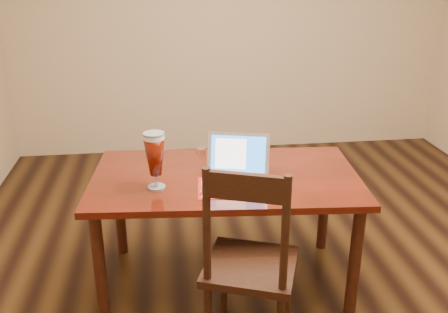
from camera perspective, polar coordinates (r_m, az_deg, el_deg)
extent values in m
plane|color=black|center=(3.33, 7.14, -14.02)|extent=(5.00, 5.00, 0.00)
cube|color=tan|center=(5.20, 0.96, 15.19)|extent=(4.50, 0.01, 2.70)
cube|color=#55140B|center=(2.97, 0.17, -2.48)|extent=(1.64, 1.01, 0.04)
cylinder|color=#34170D|center=(2.89, -14.00, -12.37)|extent=(0.07, 0.07, 0.70)
cylinder|color=#34170D|center=(2.95, 14.71, -11.60)|extent=(0.07, 0.07, 0.70)
cylinder|color=#34170D|center=(3.50, -11.86, -5.73)|extent=(0.07, 0.07, 0.70)
cylinder|color=#34170D|center=(3.56, 11.40, -5.25)|extent=(0.07, 0.07, 0.70)
cube|color=#AF1410|center=(2.80, 1.25, -3.54)|extent=(0.44, 0.33, 0.00)
cube|color=silver|center=(2.80, 1.25, -3.51)|extent=(0.39, 0.29, 0.00)
cube|color=silver|center=(2.80, 1.29, -3.33)|extent=(0.41, 0.33, 0.02)
cube|color=#B2B1B6|center=(2.84, 1.40, -2.75)|extent=(0.31, 0.18, 0.00)
cube|color=#BCBDC1|center=(2.73, 1.14, -3.78)|extent=(0.10, 0.09, 0.00)
cube|color=silver|center=(2.89, 1.64, 0.29)|extent=(0.37, 0.16, 0.24)
cube|color=blue|center=(2.89, 1.63, 0.27)|extent=(0.32, 0.13, 0.20)
cube|color=white|center=(2.89, 0.77, 0.31)|extent=(0.19, 0.09, 0.17)
cylinder|color=silver|center=(2.82, -7.71, -3.49)|extent=(0.10, 0.10, 0.01)
cylinder|color=silver|center=(2.80, -7.76, -2.71)|extent=(0.02, 0.02, 0.07)
cylinder|color=beige|center=(2.71, -8.03, 2.23)|extent=(0.12, 0.12, 0.02)
cylinder|color=silver|center=(2.70, -8.05, 2.57)|extent=(0.12, 0.12, 0.01)
cylinder|color=silver|center=(3.28, -2.62, 0.63)|extent=(0.06, 0.06, 0.04)
cylinder|color=silver|center=(3.23, -1.22, 0.34)|extent=(0.06, 0.06, 0.04)
cube|color=black|center=(2.62, 3.06, -12.44)|extent=(0.57, 0.56, 0.04)
cylinder|color=black|center=(2.93, -0.05, -14.09)|extent=(0.04, 0.04, 0.44)
cylinder|color=black|center=(2.89, 7.30, -14.94)|extent=(0.04, 0.04, 0.44)
cylinder|color=black|center=(2.35, -1.99, -7.85)|extent=(0.04, 0.04, 0.58)
cylinder|color=black|center=(2.29, 7.00, -8.82)|extent=(0.04, 0.04, 0.58)
cube|color=black|center=(2.21, 2.54, -3.52)|extent=(0.35, 0.16, 0.13)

